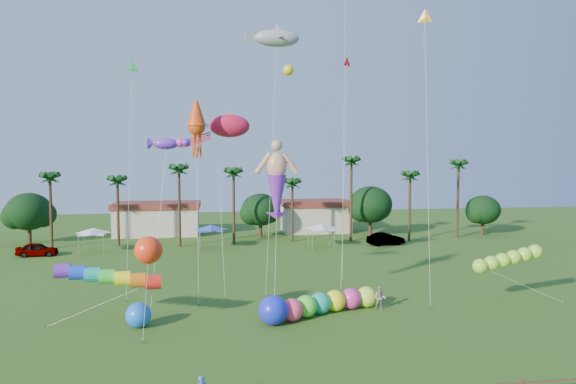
{
  "coord_description": "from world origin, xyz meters",
  "views": [
    {
      "loc": [
        -5.41,
        -27.98,
        11.68
      ],
      "look_at": [
        0.0,
        10.0,
        9.0
      ],
      "focal_mm": 32.0,
      "sensor_mm": 36.0,
      "label": 1
    }
  ],
  "objects": [
    {
      "name": "delta_kite_red",
      "position": [
        6.86,
        19.21,
        19.94
      ],
      "size": [
        2.15,
        4.96,
        20.96
      ],
      "color": "red",
      "rests_on": "ground"
    },
    {
      "name": "green_worm",
      "position": [
        14.87,
        8.75,
        3.17
      ],
      "size": [
        10.38,
        2.2,
        3.86
      ],
      "color": "#99EA34",
      "rests_on": "ground"
    },
    {
      "name": "spectator_b",
      "position": [
        6.91,
        8.96,
        0.9
      ],
      "size": [
        1.08,
        0.99,
        1.8
      ],
      "primitive_type": "imported",
      "rotation": [
        0.0,
        0.0,
        -0.44
      ],
      "color": "#AF9F91",
      "rests_on": "ground"
    },
    {
      "name": "tent_row",
      "position": [
        -6.0,
        36.33,
        2.75
      ],
      "size": [
        31.0,
        4.0,
        0.6
      ],
      "color": "white",
      "rests_on": "ground"
    },
    {
      "name": "caterpillar_inflatable",
      "position": [
        1.77,
        8.18,
        0.87
      ],
      "size": [
        9.79,
        5.32,
        2.06
      ],
      "rotation": [
        0.0,
        0.0,
        0.41
      ],
      "color": "#FD426A",
      "rests_on": "ground"
    },
    {
      "name": "orange_ball_kite",
      "position": [
        -9.71,
        5.64,
        5.64
      ],
      "size": [
        2.07,
        2.41,
        6.54
      ],
      "color": "#FF3614",
      "rests_on": "ground"
    },
    {
      "name": "ground",
      "position": [
        0.0,
        0.0,
        0.0
      ],
      "size": [
        160.0,
        160.0,
        0.0
      ],
      "primitive_type": "plane",
      "color": "#285116",
      "rests_on": "ground"
    },
    {
      "name": "car_b",
      "position": [
        16.77,
        36.41,
        0.81
      ],
      "size": [
        5.1,
        2.5,
        1.61
      ],
      "primitive_type": "imported",
      "rotation": [
        0.0,
        0.0,
        1.74
      ],
      "color": "#4C4C54",
      "rests_on": "ground"
    },
    {
      "name": "car_a",
      "position": [
        -26.13,
        34.94,
        0.78
      ],
      "size": [
        4.66,
        2.08,
        1.56
      ],
      "primitive_type": "imported",
      "rotation": [
        0.0,
        0.0,
        1.62
      ],
      "color": "#4C4C54",
      "rests_on": "ground"
    },
    {
      "name": "delta_kite_green",
      "position": [
        -12.34,
        17.83,
        18.98
      ],
      "size": [
        1.32,
        4.25,
        19.91
      ],
      "color": "green",
      "rests_on": "ground"
    },
    {
      "name": "squid_kite",
      "position": [
        -6.94,
        16.54,
        14.15
      ],
      "size": [
        2.14,
        5.74,
        16.48
      ],
      "color": "#DF4412",
      "rests_on": "ground"
    },
    {
      "name": "buildings_row",
      "position": [
        -3.09,
        50.0,
        2.0
      ],
      "size": [
        35.0,
        7.0,
        4.0
      ],
      "color": "beige",
      "rests_on": "ground"
    },
    {
      "name": "merman_kite",
      "position": [
        -0.78,
        10.62,
        9.49
      ],
      "size": [
        2.63,
        4.38,
        12.4
      ],
      "color": "tan",
      "rests_on": "ground"
    },
    {
      "name": "delta_kite_yellow",
      "position": [
        11.31,
        11.83,
        22.41
      ],
      "size": [
        1.33,
        3.61,
        23.41
      ],
      "color": "orange",
      "rests_on": "ground"
    },
    {
      "name": "fish_kite",
      "position": [
        -4.09,
        18.51,
        14.39
      ],
      "size": [
        5.6,
        6.42,
        15.54
      ],
      "color": "red",
      "rests_on": "ground"
    },
    {
      "name": "lobster_kite",
      "position": [
        -9.15,
        12.83,
        12.64
      ],
      "size": [
        3.54,
        4.73,
        13.28
      ],
      "color": "#6F29D0",
      "rests_on": "ground"
    },
    {
      "name": "blue_ball",
      "position": [
        -10.69,
        7.42,
        0.86
      ],
      "size": [
        1.73,
        1.73,
        1.73
      ],
      "primitive_type": "sphere",
      "color": "blue",
      "rests_on": "ground"
    },
    {
      "name": "tree_line",
      "position": [
        3.57,
        44.0,
        4.28
      ],
      "size": [
        69.46,
        8.91,
        11.0
      ],
      "color": "#3A2819",
      "rests_on": "ground"
    },
    {
      "name": "rainbow_tube",
      "position": [
        -11.47,
        7.33,
        3.13
      ],
      "size": [
        9.24,
        1.79,
        3.63
      ],
      "color": "red",
      "rests_on": "ground"
    },
    {
      "name": "shark_kite",
      "position": [
        0.36,
        19.75,
        22.53
      ],
      "size": [
        5.83,
        7.46,
        23.53
      ],
      "color": "#929A9F",
      "rests_on": "ground"
    },
    {
      "name": "delta_kite_blue",
      "position": [
        7.17,
        21.28,
        26.2
      ],
      "size": [
        1.55,
        3.72,
        27.71
      ],
      "color": "#1683CC",
      "rests_on": "ground"
    }
  ]
}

